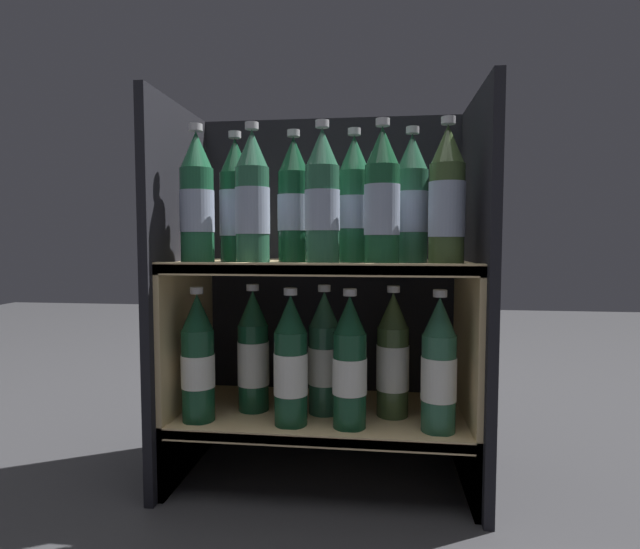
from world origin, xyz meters
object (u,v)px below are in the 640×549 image
at_px(bottle_upper_front_3, 382,200).
at_px(bottle_lower_back_0, 253,354).
at_px(bottle_upper_back_1, 294,203).
at_px(bottle_lower_front_1, 291,364).
at_px(bottle_upper_back_3, 412,203).
at_px(bottle_lower_front_3, 439,368).
at_px(bottle_lower_front_0, 198,361).
at_px(bottle_lower_back_1, 324,356).
at_px(bottle_upper_back_0, 236,204).
at_px(bottle_upper_front_0, 197,202).
at_px(bottle_upper_front_1, 252,201).
at_px(bottle_lower_back_2, 393,358).
at_px(bottle_upper_front_2, 322,200).
at_px(bottle_upper_back_2, 354,203).
at_px(bottle_lower_front_2, 350,365).

bearing_deg(bottle_upper_front_3, bottle_lower_back_0, 164.50).
xyz_separation_m(bottle_upper_back_1, bottle_lower_front_1, (0.01, -0.08, -0.33)).
distance_m(bottle_upper_back_3, bottle_lower_front_3, 0.35).
xyz_separation_m(bottle_lower_front_0, bottle_lower_back_1, (0.26, 0.08, -0.00)).
bearing_deg(bottle_upper_back_0, bottle_lower_front_0, -128.45).
xyz_separation_m(bottle_upper_front_0, bottle_lower_front_3, (0.49, 0.00, -0.33)).
bearing_deg(bottle_upper_front_1, bottle_upper_back_0, 126.72).
bearing_deg(bottle_lower_front_3, bottle_upper_back_0, 169.77).
xyz_separation_m(bottle_upper_back_0, bottle_lower_back_2, (0.35, 0.00, -0.33)).
xyz_separation_m(bottle_upper_front_1, bottle_lower_back_1, (0.14, 0.08, -0.33)).
bearing_deg(bottle_upper_front_3, bottle_upper_back_0, 166.21).
bearing_deg(bottle_lower_back_2, bottle_lower_back_1, -180.00).
relative_size(bottle_upper_front_2, bottle_upper_back_0, 1.00).
bearing_deg(bottle_upper_back_2, bottle_upper_back_1, -180.00).
height_order(bottle_upper_front_1, bottle_lower_front_1, bottle_upper_front_1).
bearing_deg(bottle_lower_back_2, bottle_lower_front_0, -169.12).
height_order(bottle_upper_front_3, bottle_upper_back_3, same).
distance_m(bottle_upper_front_2, bottle_upper_back_0, 0.22).
height_order(bottle_upper_back_0, bottle_lower_front_1, bottle_upper_back_0).
bearing_deg(bottle_lower_front_3, bottle_upper_front_2, -180.00).
bearing_deg(bottle_upper_front_2, bottle_upper_front_0, 180.00).
distance_m(bottle_upper_front_2, bottle_lower_back_2, 0.37).
height_order(bottle_lower_front_2, bottle_lower_back_1, same).
distance_m(bottle_lower_front_2, bottle_lower_back_1, 0.10).
bearing_deg(bottle_lower_front_1, bottle_upper_back_2, 32.24).
distance_m(bottle_upper_front_1, bottle_upper_back_0, 0.10).
bearing_deg(bottle_lower_front_1, bottle_lower_front_2, 0.00).
bearing_deg(bottle_lower_back_0, bottle_lower_back_1, 0.00).
xyz_separation_m(bottle_upper_back_3, bottle_lower_front_2, (-0.12, -0.08, -0.33)).
bearing_deg(bottle_upper_back_1, bottle_lower_front_1, -85.46).
distance_m(bottle_lower_front_2, bottle_lower_back_2, 0.12).
xyz_separation_m(bottle_upper_back_3, bottle_lower_back_1, (-0.19, 0.00, -0.33)).
distance_m(bottle_upper_back_0, bottle_upper_back_1, 0.13).
bearing_deg(bottle_lower_back_1, bottle_lower_front_0, -163.14).
bearing_deg(bottle_lower_back_1, bottle_lower_front_2, -52.32).
xyz_separation_m(bottle_upper_back_2, bottle_lower_back_1, (-0.06, -0.00, -0.33)).
bearing_deg(bottle_upper_front_0, bottle_upper_front_3, 0.00).
bearing_deg(bottle_lower_front_2, bottle_upper_back_0, 163.04).
bearing_deg(bottle_lower_back_1, bottle_lower_back_0, 180.00).
height_order(bottle_upper_front_0, bottle_upper_back_1, same).
xyz_separation_m(bottle_lower_front_0, bottle_lower_back_0, (0.10, 0.08, -0.00)).
bearing_deg(bottle_upper_front_1, bottle_upper_back_1, 47.73).
bearing_deg(bottle_lower_front_2, bottle_lower_front_1, -180.00).
bearing_deg(bottle_upper_back_2, bottle_upper_front_2, -127.08).
bearing_deg(bottle_lower_front_2, bottle_lower_back_1, 127.68).
bearing_deg(bottle_upper_front_0, bottle_upper_back_1, 22.61).
distance_m(bottle_upper_front_2, bottle_lower_back_1, 0.34).
xyz_separation_m(bottle_upper_back_2, bottle_lower_back_2, (0.09, 0.00, -0.33)).
height_order(bottle_upper_back_3, bottle_lower_back_1, bottle_upper_back_3).
relative_size(bottle_upper_front_2, bottle_upper_back_2, 1.00).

